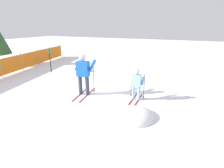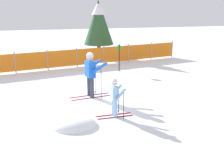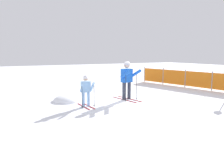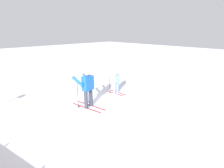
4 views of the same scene
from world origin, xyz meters
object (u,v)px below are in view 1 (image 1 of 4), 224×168
Objects in this scene: skier_child at (137,82)px; safety_fence at (12,64)px; trail_marker at (50,58)px; skier_adult at (83,70)px.

safety_fence is (0.62, 7.72, -0.18)m from skier_child.
safety_fence is at bearing 123.13° from trail_marker.
skier_adult is 1.40× the size of skier_child.
trail_marker is (1.80, 5.91, 0.16)m from skier_child.
skier_child is 0.87× the size of trail_marker.
skier_child is at bearing -89.81° from skier_adult.
trail_marker is (1.18, -1.81, 0.33)m from safety_fence.
skier_adult is 2.16m from skier_child.
skier_adult is at bearing -99.98° from safety_fence.
trail_marker reaches higher than safety_fence.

